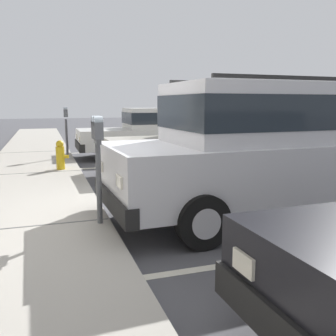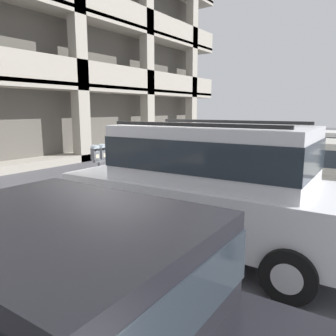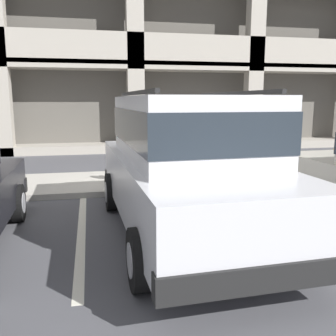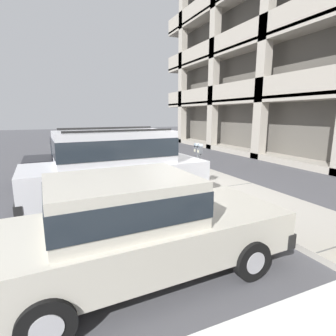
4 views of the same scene
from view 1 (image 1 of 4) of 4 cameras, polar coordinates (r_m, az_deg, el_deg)
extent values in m
cube|color=#4C4C51|center=(5.35, -6.71, -9.21)|extent=(80.00, 80.00, 0.10)
cube|color=#ADA89E|center=(5.23, -20.99, -9.00)|extent=(40.00, 2.20, 0.12)
cube|color=#606060|center=(5.21, -21.03, -8.35)|extent=(0.03, 2.16, 0.00)
cube|color=#606060|center=(9.10, -20.01, -0.69)|extent=(0.03, 2.16, 0.00)
cube|color=#606060|center=(13.06, -19.60, 2.36)|extent=(0.03, 2.16, 0.00)
cube|color=silver|center=(4.44, 16.46, -12.92)|extent=(0.12, 4.80, 0.01)
cube|color=silver|center=(7.22, 1.56, -3.70)|extent=(0.12, 4.80, 0.01)
cube|color=silver|center=(10.28, -4.66, 0.35)|extent=(0.12, 4.80, 0.01)
cube|color=silver|center=(13.44, -7.98, 2.52)|extent=(0.12, 4.80, 0.01)
cube|color=silver|center=(5.81, 14.48, 0.00)|extent=(2.01, 4.77, 0.80)
cube|color=silver|center=(5.76, 15.24, 8.09)|extent=(1.73, 2.97, 0.84)
cube|color=#232B33|center=(5.76, 15.25, 8.30)|extent=(1.75, 3.00, 0.46)
cube|color=black|center=(4.94, -8.28, -4.80)|extent=(1.88, 0.23, 0.24)
cube|color=silver|center=(5.41, -10.19, 0.30)|extent=(0.24, 0.04, 0.14)
cube|color=silver|center=(4.31, -7.42, -2.04)|extent=(0.24, 0.04, 0.14)
cylinder|color=black|center=(6.04, -2.16, -3.20)|extent=(0.22, 0.67, 0.66)
cylinder|color=#B2B2B7|center=(6.04, -2.16, -3.20)|extent=(0.23, 0.37, 0.36)
cylinder|color=black|center=(4.42, 5.32, -8.13)|extent=(0.22, 0.67, 0.66)
cylinder|color=#B2B2B7|center=(4.42, 5.32, -8.13)|extent=(0.23, 0.37, 0.36)
cylinder|color=black|center=(7.46, 19.58, -1.25)|extent=(0.22, 0.67, 0.66)
cylinder|color=#B2B2B7|center=(7.46, 19.58, -1.25)|extent=(0.23, 0.37, 0.36)
cube|color=black|center=(6.34, 11.73, 12.52)|extent=(0.15, 2.62, 0.05)
cube|color=black|center=(5.23, 19.98, 12.76)|extent=(0.15, 2.62, 0.05)
cube|color=silver|center=(2.56, 11.46, -14.05)|extent=(0.24, 0.04, 0.14)
cylinder|color=black|center=(3.40, 21.20, -14.99)|extent=(0.17, 0.60, 0.60)
cylinder|color=#B2B2B7|center=(3.40, 21.20, -14.99)|extent=(0.19, 0.33, 0.33)
cube|color=beige|center=(8.94, 4.99, 2.78)|extent=(1.83, 4.45, 0.60)
cube|color=beige|center=(9.01, 6.79, 6.77)|extent=(1.56, 2.02, 0.64)
cube|color=#232B33|center=(9.01, 6.79, 6.87)|extent=(1.58, 2.05, 0.35)
cube|color=black|center=(8.28, -8.69, 0.89)|extent=(1.74, 0.21, 0.24)
cube|color=black|center=(10.06, 16.20, 2.18)|extent=(1.74, 0.21, 0.24)
cube|color=silver|center=(8.76, -9.74, 2.93)|extent=(0.24, 0.04, 0.14)
cube|color=silver|center=(7.73, -8.31, 2.06)|extent=(0.24, 0.04, 0.14)
cylinder|color=black|center=(9.29, -4.89, 1.18)|extent=(0.18, 0.60, 0.60)
cylinder|color=#B2B2B7|center=(9.29, -4.89, 1.18)|extent=(0.19, 0.34, 0.33)
cylinder|color=black|center=(7.71, -1.61, -0.56)|extent=(0.18, 0.60, 0.60)
cylinder|color=#B2B2B7|center=(7.71, -1.61, -0.56)|extent=(0.19, 0.34, 0.33)
cylinder|color=black|center=(10.33, 9.87, 1.95)|extent=(0.18, 0.60, 0.60)
cylinder|color=#B2B2B7|center=(10.33, 9.87, 1.95)|extent=(0.19, 0.34, 0.33)
cylinder|color=black|center=(8.95, 15.19, 0.54)|extent=(0.18, 0.60, 0.60)
cylinder|color=#B2B2B7|center=(8.95, 15.19, 0.54)|extent=(0.19, 0.34, 0.33)
cube|color=silver|center=(12.07, -3.05, 4.63)|extent=(1.74, 4.41, 0.60)
cube|color=silver|center=(12.11, -1.69, 7.59)|extent=(1.51, 1.99, 0.64)
cube|color=#232B33|center=(12.11, -1.69, 7.67)|extent=(1.54, 2.02, 0.35)
cube|color=black|center=(11.72, -13.31, 3.34)|extent=(1.74, 0.17, 0.24)
cube|color=black|center=(12.81, 6.36, 4.07)|extent=(1.74, 0.17, 0.24)
cube|color=silver|center=(12.22, -13.80, 4.70)|extent=(0.24, 0.03, 0.14)
cube|color=silver|center=(11.17, -13.39, 4.27)|extent=(0.24, 0.03, 0.14)
cylinder|color=black|center=(12.64, -10.01, 3.36)|extent=(0.17, 0.60, 0.60)
cylinder|color=#B2B2B7|center=(12.64, -10.01, 3.36)|extent=(0.18, 0.33, 0.33)
cylinder|color=black|center=(11.01, -8.79, 2.45)|extent=(0.17, 0.60, 0.60)
cylinder|color=#B2B2B7|center=(11.01, -8.79, 2.45)|extent=(0.18, 0.33, 0.33)
cylinder|color=black|center=(13.29, 1.74, 3.81)|extent=(0.17, 0.60, 0.60)
cylinder|color=#B2B2B7|center=(13.29, 1.74, 3.81)|extent=(0.18, 0.33, 0.33)
cylinder|color=black|center=(11.75, 4.47, 3.00)|extent=(0.17, 0.60, 0.60)
cylinder|color=#B2B2B7|center=(11.75, 4.47, 3.00)|extent=(0.18, 0.33, 0.33)
cylinder|color=#595B60|center=(4.97, -10.48, -2.42)|extent=(0.07, 0.07, 1.06)
cube|color=#595B60|center=(4.89, -10.69, 4.00)|extent=(0.28, 0.06, 0.06)
cube|color=#515459|center=(4.78, -10.58, 5.56)|extent=(0.15, 0.11, 0.22)
cylinder|color=#8C99A3|center=(4.77, -10.62, 6.88)|extent=(0.15, 0.11, 0.15)
cube|color=#B7B293|center=(4.79, -9.86, 5.13)|extent=(0.08, 0.01, 0.08)
cube|color=#515459|center=(4.98, -10.90, 5.71)|extent=(0.15, 0.11, 0.22)
cylinder|color=#8C99A3|center=(4.97, -10.94, 6.98)|extent=(0.15, 0.11, 0.15)
cube|color=#B7B293|center=(4.99, -10.21, 5.30)|extent=(0.08, 0.01, 0.08)
cylinder|color=#47474C|center=(11.41, -15.16, 4.39)|extent=(0.07, 0.07, 1.12)
cube|color=#515459|center=(11.37, -15.33, 8.05)|extent=(0.15, 0.11, 0.22)
cylinder|color=#9EA8B2|center=(11.37, -15.35, 8.60)|extent=(0.15, 0.11, 0.15)
cube|color=#B7B293|center=(11.37, -15.02, 7.87)|extent=(0.08, 0.01, 0.08)
cylinder|color=gold|center=(9.35, -16.08, 1.48)|extent=(0.20, 0.20, 0.55)
sphere|color=gold|center=(9.31, -16.18, 3.52)|extent=(0.18, 0.18, 0.18)
cylinder|color=gold|center=(9.35, -15.17, 1.69)|extent=(0.08, 0.10, 0.08)
cylinder|color=gold|center=(9.50, -16.13, 1.76)|extent=(0.10, 0.07, 0.07)
camera|label=2|loc=(5.50, 69.65, 8.96)|focal=35.00mm
camera|label=3|loc=(8.88, 48.95, 8.00)|focal=40.00mm
camera|label=4|loc=(12.52, 3.60, 13.02)|focal=28.00mm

